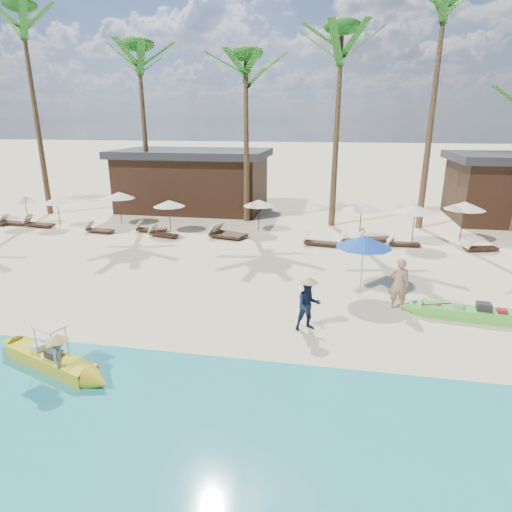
% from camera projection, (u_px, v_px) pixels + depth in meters
% --- Properties ---
extents(ground, '(240.00, 240.00, 0.00)m').
position_uv_depth(ground, '(259.00, 320.00, 14.20)').
color(ground, beige).
rests_on(ground, ground).
extents(wet_sand_strip, '(240.00, 4.50, 0.01)m').
position_uv_depth(wet_sand_strip, '(221.00, 418.00, 9.51)').
color(wet_sand_strip, tan).
rests_on(wet_sand_strip, ground).
extents(green_canoe, '(4.96, 0.97, 0.63)m').
position_uv_depth(green_canoe, '(469.00, 313.00, 14.19)').
color(green_canoe, '#5AD741').
rests_on(green_canoe, ground).
extents(yellow_canoe, '(4.72, 1.96, 1.27)m').
position_uv_depth(yellow_canoe, '(50.00, 360.00, 11.43)').
color(yellow_canoe, yellow).
rests_on(yellow_canoe, ground).
extents(tourist, '(0.70, 0.49, 1.86)m').
position_uv_depth(tourist, '(399.00, 284.00, 14.79)').
color(tourist, tan).
rests_on(tourist, ground).
extents(vendor_green, '(0.98, 0.88, 1.65)m').
position_uv_depth(vendor_green, '(308.00, 305.00, 13.32)').
color(vendor_green, '#15213C').
rests_on(vendor_green, ground).
extents(vendor_yellow, '(0.58, 0.74, 1.00)m').
position_uv_depth(vendor_yellow, '(60.00, 356.00, 10.72)').
color(vendor_yellow, gray).
rests_on(vendor_yellow, ground).
extents(blue_umbrella, '(2.10, 2.10, 2.26)m').
position_uv_depth(blue_umbrella, '(364.00, 242.00, 15.82)').
color(blue_umbrella, '#99999E').
rests_on(blue_umbrella, ground).
extents(resort_parasol_1, '(1.78, 1.78, 1.84)m').
position_uv_depth(resort_parasol_1, '(25.00, 199.00, 26.43)').
color(resort_parasol_1, '#351E15').
rests_on(resort_parasol_1, ground).
extents(lounger_1_right, '(1.83, 0.72, 0.61)m').
position_uv_depth(lounger_1_right, '(13.00, 222.00, 26.97)').
color(lounger_1_right, '#351E15').
rests_on(lounger_1_right, ground).
extents(resort_parasol_2, '(1.79, 1.79, 1.85)m').
position_uv_depth(resort_parasol_2, '(57.00, 200.00, 26.09)').
color(resort_parasol_2, '#351E15').
rests_on(resort_parasol_2, ground).
extents(lounger_2_left, '(1.99, 0.76, 0.66)m').
position_uv_depth(lounger_2_left, '(37.00, 224.00, 26.44)').
color(lounger_2_left, '#351E15').
rests_on(lounger_2_left, ground).
extents(resort_parasol_3, '(2.00, 2.00, 2.06)m').
position_uv_depth(resort_parasol_3, '(119.00, 195.00, 26.64)').
color(resort_parasol_3, '#351E15').
rests_on(resort_parasol_3, ground).
extents(lounger_3_left, '(1.79, 0.76, 0.59)m').
position_uv_depth(lounger_3_left, '(98.00, 229.00, 25.11)').
color(lounger_3_left, '#351E15').
rests_on(lounger_3_left, ground).
extents(lounger_3_right, '(1.86, 0.69, 0.62)m').
position_uv_depth(lounger_3_right, '(149.00, 229.00, 25.26)').
color(lounger_3_right, '#351E15').
rests_on(lounger_3_right, ground).
extents(resort_parasol_4, '(1.85, 1.85, 1.90)m').
position_uv_depth(resort_parasol_4, '(169.00, 203.00, 24.80)').
color(resort_parasol_4, '#351E15').
rests_on(resort_parasol_4, ground).
extents(lounger_4_left, '(1.86, 1.03, 0.61)m').
position_uv_depth(lounger_4_left, '(162.00, 233.00, 24.23)').
color(lounger_4_left, '#351E15').
rests_on(lounger_4_left, ground).
extents(lounger_4_right, '(2.06, 1.01, 0.67)m').
position_uv_depth(lounger_4_right, '(223.00, 235.00, 23.88)').
color(lounger_4_right, '#351E15').
rests_on(lounger_4_right, ground).
extents(resort_parasol_5, '(1.84, 1.84, 1.90)m').
position_uv_depth(resort_parasol_5, '(259.00, 203.00, 24.98)').
color(resort_parasol_5, '#351E15').
rests_on(resort_parasol_5, ground).
extents(lounger_5_left, '(2.06, 1.22, 0.67)m').
position_uv_depth(lounger_5_left, '(229.00, 232.00, 24.33)').
color(lounger_5_left, '#351E15').
rests_on(lounger_5_left, ground).
extents(resort_parasol_6, '(2.08, 2.08, 2.14)m').
position_uv_depth(resort_parasol_6, '(362.00, 206.00, 22.85)').
color(resort_parasol_6, '#351E15').
rests_on(resort_parasol_6, ground).
extents(lounger_6_left, '(1.88, 0.80, 0.62)m').
position_uv_depth(lounger_6_left, '(318.00, 242.00, 22.54)').
color(lounger_6_left, '#351E15').
rests_on(lounger_6_left, ground).
extents(lounger_6_right, '(1.79, 0.89, 0.58)m').
position_uv_depth(lounger_6_right, '(354.00, 240.00, 22.98)').
color(lounger_6_right, '#351E15').
rests_on(lounger_6_right, ground).
extents(resort_parasol_7, '(2.09, 2.09, 2.15)m').
position_uv_depth(resort_parasol_7, '(415.00, 209.00, 22.18)').
color(resort_parasol_7, '#351E15').
rests_on(resort_parasol_7, ground).
extents(lounger_7_left, '(2.03, 1.03, 0.66)m').
position_uv_depth(lounger_7_left, '(373.00, 238.00, 23.22)').
color(lounger_7_left, '#351E15').
rests_on(lounger_7_left, ground).
extents(lounger_7_right, '(1.69, 0.56, 0.57)m').
position_uv_depth(lounger_7_right, '(402.00, 243.00, 22.40)').
color(lounger_7_right, '#351E15').
rests_on(lounger_7_right, ground).
extents(resort_parasol_8, '(2.13, 2.13, 2.19)m').
position_uv_depth(resort_parasol_8, '(465.00, 206.00, 22.77)').
color(resort_parasol_8, '#351E15').
rests_on(resort_parasol_8, ground).
extents(lounger_8_left, '(1.81, 1.02, 0.59)m').
position_uv_depth(lounger_8_left, '(479.00, 247.00, 21.58)').
color(lounger_8_left, '#351E15').
rests_on(lounger_8_left, ground).
extents(palm_1, '(2.08, 2.08, 13.60)m').
position_uv_depth(palm_1, '(26.00, 46.00, 27.12)').
color(palm_1, brown).
rests_on(palm_1, ground).
extents(palm_2, '(2.08, 2.08, 11.33)m').
position_uv_depth(palm_2, '(140.00, 73.00, 27.33)').
color(palm_2, brown).
rests_on(palm_2, ground).
extents(palm_3, '(2.08, 2.08, 10.52)m').
position_uv_depth(palm_3, '(246.00, 81.00, 25.54)').
color(palm_3, brown).
rests_on(palm_3, ground).
extents(palm_4, '(2.08, 2.08, 11.70)m').
position_uv_depth(palm_4, '(340.00, 62.00, 24.08)').
color(palm_4, brown).
rests_on(palm_4, ground).
extents(palm_5, '(2.08, 2.08, 13.60)m').
position_uv_depth(palm_5, '(441.00, 33.00, 23.10)').
color(palm_5, brown).
rests_on(palm_5, ground).
extents(pavilion_west, '(10.80, 6.60, 4.30)m').
position_uv_depth(pavilion_west, '(193.00, 179.00, 31.31)').
color(pavilion_west, '#351E15').
rests_on(pavilion_west, ground).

